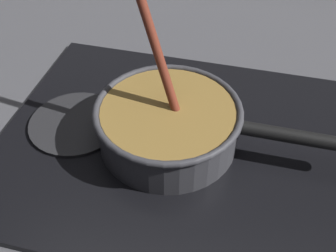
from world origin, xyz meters
name	(u,v)px	position (x,y,z in m)	size (l,w,h in m)	color
ground	(116,211)	(0.00, 0.00, -0.02)	(2.40, 1.60, 0.04)	#4C4C51
hob_plate	(168,143)	(0.05, 0.13, 0.01)	(0.56, 0.48, 0.01)	black
burner_ring	(168,139)	(0.05, 0.13, 0.02)	(0.17, 0.17, 0.01)	#592D0C
spare_burner	(75,123)	(-0.12, 0.13, 0.01)	(0.16, 0.16, 0.01)	#262628
cooking_pan	(169,123)	(0.05, 0.13, 0.05)	(0.41, 0.24, 0.29)	#38383D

